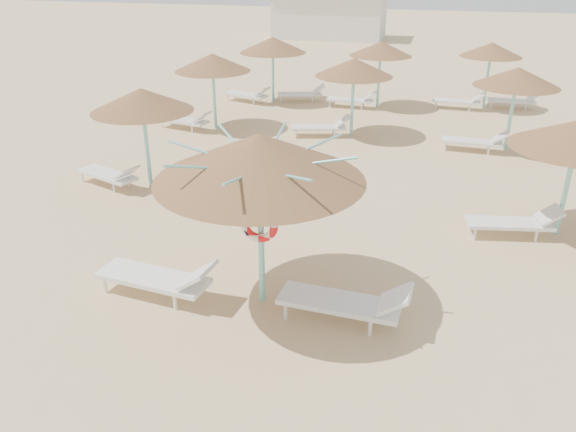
# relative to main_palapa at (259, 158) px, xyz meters

# --- Properties ---
(ground) EXTENTS (120.00, 120.00, 0.00)m
(ground) POSITION_rel_main_palapa_xyz_m (0.20, 0.04, -2.82)
(ground) COLOR tan
(ground) RESTS_ON ground
(main_palapa) EXTENTS (3.61, 3.61, 3.23)m
(main_palapa) POSITION_rel_main_palapa_xyz_m (0.00, 0.00, 0.00)
(main_palapa) COLOR #7CD8D6
(main_palapa) RESTS_ON ground
(lounger_main_a) EXTENTS (2.39, 0.94, 0.85)m
(lounger_main_a) POSITION_rel_main_palapa_xyz_m (-1.88, -0.37, -2.41)
(lounger_main_a) COLOR white
(lounger_main_a) RESTS_ON ground
(lounger_main_b) EXTENTS (2.32, 0.81, 0.83)m
(lounger_main_b) POSITION_rel_main_palapa_xyz_m (1.64, -0.24, -2.42)
(lounger_main_b) COLOR white
(lounger_main_b) RESTS_ON ground
(palapa_field) EXTENTS (14.33, 14.25, 2.71)m
(palapa_field) POSITION_rel_main_palapa_xyz_m (0.01, 10.55, -0.50)
(palapa_field) COLOR #7CD8D6
(palapa_field) RESTS_ON ground
(service_hut) EXTENTS (8.40, 4.40, 3.25)m
(service_hut) POSITION_rel_main_palapa_xyz_m (-5.80, 35.04, -1.17)
(service_hut) COLOR silver
(service_hut) RESTS_ON ground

